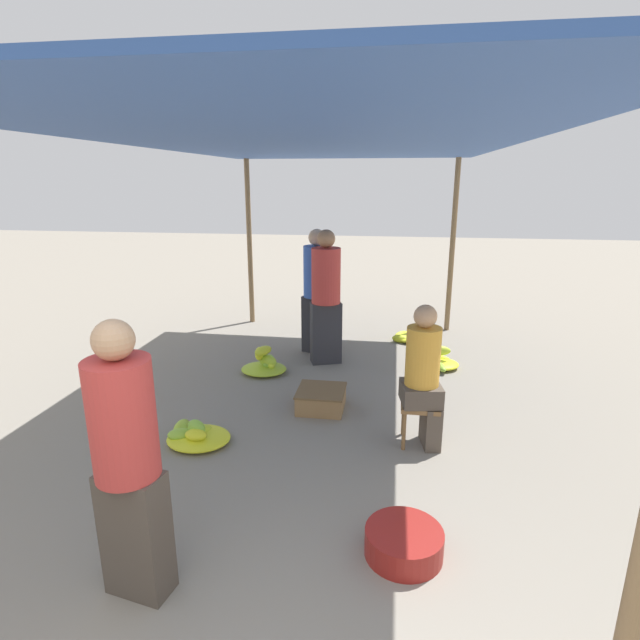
% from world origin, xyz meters
% --- Properties ---
extents(canopy_post_back_left, '(0.08, 0.08, 2.62)m').
position_xyz_m(canopy_post_back_left, '(-1.60, 6.61, 1.31)').
color(canopy_post_back_left, olive).
rests_on(canopy_post_back_left, ground).
extents(canopy_post_back_right, '(0.08, 0.08, 2.62)m').
position_xyz_m(canopy_post_back_right, '(1.60, 6.61, 1.31)').
color(canopy_post_back_right, olive).
rests_on(canopy_post_back_right, ground).
extents(canopy_tarp, '(3.60, 6.71, 0.04)m').
position_xyz_m(canopy_tarp, '(0.00, 3.45, 2.64)').
color(canopy_tarp, '#33569E').
rests_on(canopy_tarp, canopy_post_front_left).
extents(vendor_foreground, '(0.41, 0.41, 1.64)m').
position_xyz_m(vendor_foreground, '(-0.65, 0.98, 0.85)').
color(vendor_foreground, '#4C4238').
rests_on(vendor_foreground, ground).
extents(stool, '(0.34, 0.34, 0.40)m').
position_xyz_m(stool, '(1.01, 2.93, 0.32)').
color(stool, brown).
rests_on(stool, ground).
extents(vendor_seated, '(0.39, 0.39, 1.30)m').
position_xyz_m(vendor_seated, '(1.03, 2.93, 0.67)').
color(vendor_seated, '#4C4238').
rests_on(vendor_seated, ground).
extents(basin_black, '(0.50, 0.50, 0.18)m').
position_xyz_m(basin_black, '(0.87, 1.49, 0.09)').
color(basin_black, maroon).
rests_on(basin_black, ground).
extents(banana_pile_left_0, '(0.60, 0.53, 0.22)m').
position_xyz_m(banana_pile_left_0, '(-0.99, 2.64, 0.07)').
color(banana_pile_left_0, '#81B835').
rests_on(banana_pile_left_0, ground).
extents(banana_pile_left_1, '(0.56, 0.51, 0.34)m').
position_xyz_m(banana_pile_left_1, '(-0.80, 4.40, 0.11)').
color(banana_pile_left_1, yellow).
rests_on(banana_pile_left_1, ground).
extents(banana_pile_right_0, '(0.60, 0.62, 0.14)m').
position_xyz_m(banana_pile_right_0, '(1.04, 5.92, 0.06)').
color(banana_pile_right_0, '#C9D528').
rests_on(banana_pile_right_0, ground).
extents(banana_pile_right_1, '(0.57, 0.52, 0.29)m').
position_xyz_m(banana_pile_right_1, '(1.32, 4.89, 0.08)').
color(banana_pile_right_1, yellow).
rests_on(banana_pile_right_1, ground).
extents(crate_near, '(0.49, 0.49, 0.21)m').
position_xyz_m(crate_near, '(0.04, 3.50, 0.11)').
color(crate_near, olive).
rests_on(crate_near, ground).
extents(shopper_walking_mid, '(0.45, 0.45, 1.69)m').
position_xyz_m(shopper_walking_mid, '(-0.29, 5.27, 0.88)').
color(shopper_walking_mid, '#2D2D33').
rests_on(shopper_walking_mid, ground).
extents(shopper_walking_far, '(0.47, 0.47, 1.73)m').
position_xyz_m(shopper_walking_far, '(-0.11, 4.88, 0.90)').
color(shopper_walking_far, '#2D2D33').
rests_on(shopper_walking_far, ground).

